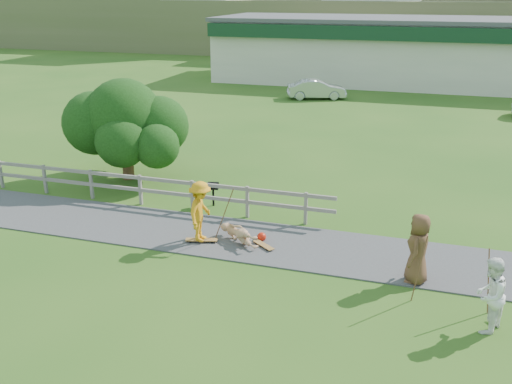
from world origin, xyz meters
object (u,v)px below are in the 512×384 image
Objects in this scene: skater_rider at (201,215)px; spectator_a at (490,295)px; spectator_c at (418,249)px; bbq at (213,194)px; car_silver at (316,89)px; tree at (126,134)px; skater_fallen at (239,234)px.

skater_rider is 1.04× the size of spectator_a.
spectator_c is 2.26× the size of bbq.
car_silver is (-1.63, 24.53, -0.26)m from skater_rider.
car_silver is (-7.94, 25.09, -0.29)m from spectator_c.
spectator_a is at bearing -108.70° from skater_rider.
spectator_c reaches higher than car_silver.
car_silver is at bearing 78.13° from bbq.
tree reaches higher than car_silver.
bbq is (-0.82, 3.05, -0.51)m from skater_rider.
tree is 4.98m from bbq.
bbq is (-7.12, 3.61, -0.53)m from spectator_c.
skater_fallen is 1.91× the size of bbq.
spectator_a is at bearing 179.98° from car_silver.
spectator_c reaches higher than spectator_a.
spectator_a is (6.83, -2.73, 0.60)m from skater_fallen.
spectator_a reaches higher than skater_fallen.
car_silver is 4.80× the size of bbq.
skater_rider reaches higher than bbq.
spectator_c is 8.00m from bbq.
spectator_a is at bearing -45.94° from bbq.
spectator_a is 28.58m from car_silver.
skater_rider reaches higher than spectator_a.
skater_rider is 6.33m from spectator_c.
spectator_c reaches higher than skater_rider.
bbq reaches higher than skater_fallen.
bbq is (0.81, -21.48, -0.24)m from car_silver.
tree is (-5.23, 4.87, 0.91)m from skater_rider.
car_silver reaches higher than skater_fallen.
bbq is at bearing -97.63° from spectator_a.
skater_rider is at bearing -82.55° from spectator_a.
skater_fallen is at bearing -87.51° from spectator_a.
bbq is at bearing -107.82° from spectator_c.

